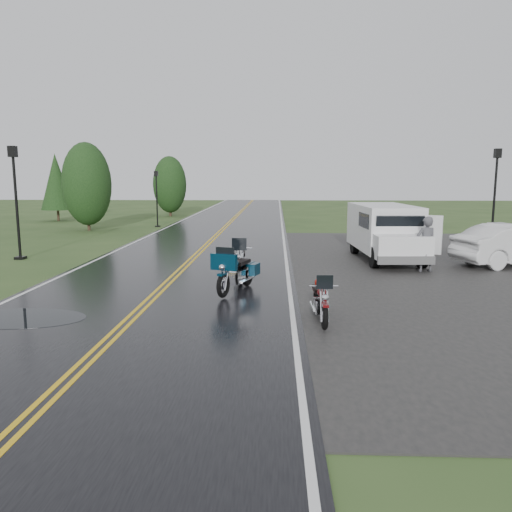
# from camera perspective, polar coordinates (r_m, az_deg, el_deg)

# --- Properties ---
(ground) EXTENTS (120.00, 120.00, 0.00)m
(ground) POSITION_cam_1_polar(r_m,az_deg,el_deg) (13.48, -12.39, -5.46)
(ground) COLOR #2D471E
(ground) RESTS_ON ground
(road) EXTENTS (8.00, 100.00, 0.04)m
(road) POSITION_cam_1_polar(r_m,az_deg,el_deg) (23.10, -6.14, 0.75)
(road) COLOR black
(road) RESTS_ON ground
(parking_pad) EXTENTS (14.00, 24.00, 0.03)m
(parking_pad) POSITION_cam_1_polar(r_m,az_deg,el_deg) (19.47, 25.30, -1.63)
(parking_pad) COLOR black
(parking_pad) RESTS_ON ground
(motorcycle_red) EXTENTS (0.79, 2.00, 1.17)m
(motorcycle_red) POSITION_cam_1_polar(r_m,az_deg,el_deg) (10.85, 7.87, -5.68)
(motorcycle_red) COLOR #55090C
(motorcycle_red) RESTS_ON ground
(motorcycle_teal) EXTENTS (1.58, 2.50, 1.39)m
(motorcycle_teal) POSITION_cam_1_polar(r_m,az_deg,el_deg) (13.55, -3.77, -2.18)
(motorcycle_teal) COLOR #052638
(motorcycle_teal) RESTS_ON ground
(motorcycle_silver) EXTENTS (1.01, 2.48, 1.44)m
(motorcycle_silver) POSITION_cam_1_polar(r_m,az_deg,el_deg) (14.92, -1.93, -1.03)
(motorcycle_silver) COLOR #AAAEB2
(motorcycle_silver) RESTS_ON ground
(van_white) EXTENTS (2.45, 5.85, 2.26)m
(van_white) POSITION_cam_1_polar(r_m,az_deg,el_deg) (18.62, 13.47, 2.01)
(van_white) COLOR white
(van_white) RESTS_ON ground
(person_at_van) EXTENTS (0.79, 0.61, 1.94)m
(person_at_van) POSITION_cam_1_polar(r_m,az_deg,el_deg) (18.44, 18.83, 1.21)
(person_at_van) COLOR #4C4C51
(person_at_van) RESTS_ON ground
(lamp_post_near_left) EXTENTS (0.39, 0.39, 4.59)m
(lamp_post_near_left) POSITION_cam_1_polar(r_m,az_deg,el_deg) (22.32, -25.70, 5.50)
(lamp_post_near_left) COLOR black
(lamp_post_near_left) RESTS_ON ground
(lamp_post_far_left) EXTENTS (0.32, 0.32, 3.77)m
(lamp_post_far_left) POSITION_cam_1_polar(r_m,az_deg,el_deg) (34.21, -11.27, 6.44)
(lamp_post_far_left) COLOR black
(lamp_post_far_left) RESTS_ON ground
(lamp_post_far_right) EXTENTS (0.41, 0.41, 4.75)m
(lamp_post_far_right) POSITION_cam_1_polar(r_m,az_deg,el_deg) (27.50, 25.60, 6.17)
(lamp_post_far_right) COLOR black
(lamp_post_far_right) RESTS_ON ground
(tree_left_mid) EXTENTS (2.98, 2.98, 4.66)m
(tree_left_mid) POSITION_cam_1_polar(r_m,az_deg,el_deg) (32.94, -18.73, 6.82)
(tree_left_mid) COLOR #1E3D19
(tree_left_mid) RESTS_ON ground
(tree_left_far) EXTENTS (2.82, 2.82, 4.34)m
(tree_left_far) POSITION_cam_1_polar(r_m,az_deg,el_deg) (43.39, -9.81, 7.37)
(tree_left_far) COLOR #1E3D19
(tree_left_far) RESTS_ON ground
(pine_left_far) EXTENTS (2.38, 2.38, 4.96)m
(pine_left_far) POSITION_cam_1_polar(r_m,az_deg,el_deg) (40.96, -21.83, 7.20)
(pine_left_far) COLOR #1E3D19
(pine_left_far) RESTS_ON ground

